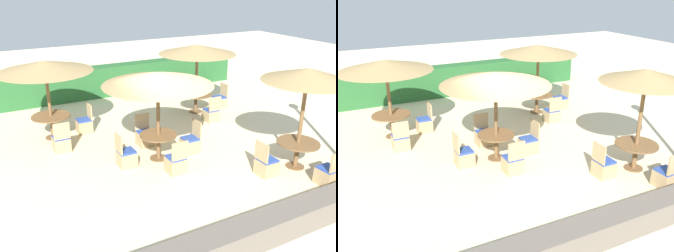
{
  "view_description": "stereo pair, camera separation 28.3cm",
  "coord_description": "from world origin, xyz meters",
  "views": [
    {
      "loc": [
        -4.48,
        -7.81,
        4.7
      ],
      "look_at": [
        0.0,
        0.6,
        0.9
      ],
      "focal_mm": 40.0,
      "sensor_mm": 36.0,
      "label": 1
    },
    {
      "loc": [
        -4.23,
        -7.94,
        4.7
      ],
      "look_at": [
        0.0,
        0.6,
        0.9
      ],
      "focal_mm": 40.0,
      "sensor_mm": 36.0,
      "label": 2
    }
  ],
  "objects": [
    {
      "name": "round_table_back_left",
      "position": [
        -2.59,
        3.41,
        0.6
      ],
      "size": [
        1.18,
        1.18,
        0.74
      ],
      "color": "brown",
      "rests_on": "ground_plane"
    },
    {
      "name": "ground_plane",
      "position": [
        0.0,
        0.0,
        0.0
      ],
      "size": [
        40.0,
        40.0,
        0.0
      ],
      "primitive_type": "plane",
      "color": "beige"
    },
    {
      "name": "patio_chair_center_north",
      "position": [
        -0.26,
        1.57,
        0.26
      ],
      "size": [
        0.46,
        0.46,
        0.93
      ],
      "rotation": [
        0.0,
        0.0,
        3.14
      ],
      "color": "tan",
      "rests_on": "ground_plane"
    },
    {
      "name": "patio_chair_back_right_east",
      "position": [
        3.72,
        3.36,
        0.26
      ],
      "size": [
        0.46,
        0.46,
        0.93
      ],
      "rotation": [
        0.0,
        0.0,
        1.57
      ],
      "color": "tan",
      "rests_on": "ground_plane"
    },
    {
      "name": "patio_chair_center_east",
      "position": [
        0.68,
        0.5,
        0.26
      ],
      "size": [
        0.46,
        0.46,
        0.93
      ],
      "rotation": [
        0.0,
        0.0,
        1.57
      ],
      "color": "tan",
      "rests_on": "ground_plane"
    },
    {
      "name": "parasol_back_left",
      "position": [
        -2.59,
        3.41,
        2.27
      ],
      "size": [
        2.81,
        2.81,
        2.45
      ],
      "color": "brown",
      "rests_on": "ground_plane"
    },
    {
      "name": "stone_border",
      "position": [
        0.0,
        -3.5,
        0.26
      ],
      "size": [
        10.0,
        0.56,
        0.52
      ],
      "primitive_type": "cube",
      "color": "#6B6056",
      "rests_on": "ground_plane"
    },
    {
      "name": "patio_chair_center_west",
      "position": [
        -1.27,
        0.58,
        0.26
      ],
      "size": [
        0.46,
        0.46,
        0.93
      ],
      "rotation": [
        0.0,
        0.0,
        -1.57
      ],
      "color": "tan",
      "rests_on": "ground_plane"
    },
    {
      "name": "patio_chair_back_left_south",
      "position": [
        -2.57,
        2.31,
        0.26
      ],
      "size": [
        0.46,
        0.46,
        0.93
      ],
      "color": "tan",
      "rests_on": "ground_plane"
    },
    {
      "name": "patio_chair_front_right_south",
      "position": [
        2.68,
        -2.62,
        0.26
      ],
      "size": [
        0.46,
        0.46,
        0.93
      ],
      "color": "tan",
      "rests_on": "ground_plane"
    },
    {
      "name": "parasol_center",
      "position": [
        -0.32,
        0.56,
        2.27
      ],
      "size": [
        2.91,
        2.91,
        2.44
      ],
      "color": "brown",
      "rests_on": "ground_plane"
    },
    {
      "name": "patio_chair_front_right_west",
      "position": [
        1.68,
        -1.55,
        0.26
      ],
      "size": [
        0.46,
        0.46,
        0.93
      ],
      "rotation": [
        0.0,
        0.0,
        -1.57
      ],
      "color": "tan",
      "rests_on": "ground_plane"
    },
    {
      "name": "patio_chair_back_right_south",
      "position": [
        2.61,
        2.29,
        0.26
      ],
      "size": [
        0.46,
        0.46,
        0.93
      ],
      "color": "tan",
      "rests_on": "ground_plane"
    },
    {
      "name": "round_table_back_right",
      "position": [
        2.65,
        3.38,
        0.57
      ],
      "size": [
        1.15,
        1.15,
        0.7
      ],
      "color": "brown",
      "rests_on": "ground_plane"
    },
    {
      "name": "hedge_row",
      "position": [
        0.0,
        6.98,
        0.63
      ],
      "size": [
        13.0,
        0.7,
        1.26
      ],
      "primitive_type": "cube",
      "color": "#28602D",
      "rests_on": "ground_plane"
    },
    {
      "name": "round_table_front_right",
      "position": [
        2.67,
        -1.59,
        0.57
      ],
      "size": [
        1.1,
        1.1,
        0.72
      ],
      "color": "brown",
      "rests_on": "ground_plane"
    },
    {
      "name": "parasol_front_right",
      "position": [
        2.67,
        -1.59,
        2.49
      ],
      "size": [
        2.24,
        2.24,
        2.67
      ],
      "color": "brown",
      "rests_on": "ground_plane"
    },
    {
      "name": "parasol_back_right",
      "position": [
        2.65,
        3.38,
        2.33
      ],
      "size": [
        2.74,
        2.74,
        2.5
      ],
      "color": "brown",
      "rests_on": "ground_plane"
    },
    {
      "name": "patio_chair_back_left_east",
      "position": [
        -1.57,
        3.4,
        0.26
      ],
      "size": [
        0.46,
        0.46,
        0.93
      ],
      "rotation": [
        0.0,
        0.0,
        1.57
      ],
      "color": "tan",
      "rests_on": "ground_plane"
    },
    {
      "name": "round_table_center",
      "position": [
        -0.32,
        0.56,
        0.57
      ],
      "size": [
        1.01,
        1.01,
        0.74
      ],
      "color": "brown",
      "rests_on": "ground_plane"
    },
    {
      "name": "patio_chair_center_south",
      "position": [
        -0.28,
        -0.36,
        0.26
      ],
      "size": [
        0.46,
        0.46,
        0.93
      ],
      "color": "tan",
      "rests_on": "ground_plane"
    }
  ]
}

